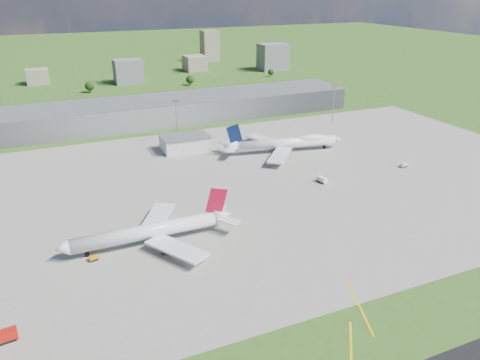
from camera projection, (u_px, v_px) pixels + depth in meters
name	position (u px, v px, depth m)	size (l,w,h in m)	color
ground	(148.00, 129.00, 306.71)	(1400.00, 1400.00, 0.00)	#36551A
apron	(224.00, 189.00, 217.54)	(360.00, 190.00, 0.08)	gray
terminal	(142.00, 113.00, 316.46)	(300.00, 42.00, 15.00)	gray
ops_building	(185.00, 143.00, 266.65)	(26.00, 16.00, 8.00)	silver
mast_center	(176.00, 114.00, 273.99)	(3.50, 2.00, 25.90)	gray
mast_east	(334.00, 97.00, 314.68)	(3.50, 2.00, 25.90)	gray
airliner_red_twin	(152.00, 231.00, 170.50)	(64.69, 50.59, 17.80)	white
airliner_blue_quad	(286.00, 143.00, 263.59)	(69.30, 53.71, 18.18)	white
fire_truck	(3.00, 337.00, 123.98)	(7.48, 3.56, 3.23)	#BA150D
tug_yellow	(94.00, 258.00, 160.93)	(3.55, 2.64, 1.61)	#C3750B
van_white_near	(322.00, 180.00, 223.80)	(3.26, 5.62, 2.68)	white
van_white_far	(404.00, 165.00, 242.78)	(4.36, 2.49, 2.19)	silver
bldg_cw	(37.00, 77.00, 442.19)	(20.00, 18.00, 14.00)	gray
bldg_c	(128.00, 71.00, 444.91)	(26.00, 20.00, 22.00)	slate
bldg_ce	(195.00, 63.00, 509.43)	(22.00, 24.00, 16.00)	gray
bldg_e	(273.00, 57.00, 511.37)	(30.00, 22.00, 28.00)	slate
bldg_tall_e	(210.00, 46.00, 570.99)	(20.00, 18.00, 36.00)	gray
tree_c	(90.00, 86.00, 406.79)	(8.10, 8.10, 9.90)	#382314
tree_e	(190.00, 80.00, 435.98)	(7.65, 7.65, 9.35)	#382314
tree_far_e	(271.00, 72.00, 478.10)	(6.30, 6.30, 7.70)	#382314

